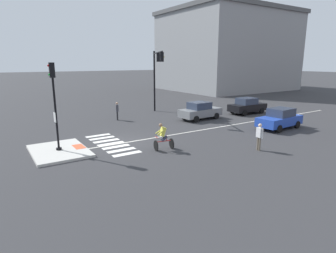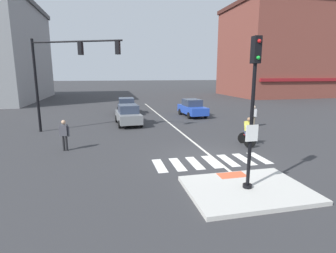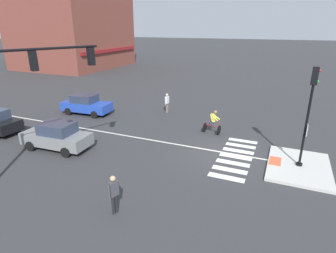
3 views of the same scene
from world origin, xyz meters
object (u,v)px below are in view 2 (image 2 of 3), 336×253
Objects in this scene: pedestrian_waiting_far_side at (254,114)px; car_grey_westbound_far at (128,115)px; signal_pole at (253,101)px; traffic_light_mast at (62,67)px; car_black_westbound_distant at (126,106)px; pedestrian_at_curb_left at (64,133)px; car_blue_eastbound_far at (192,108)px; cyclist at (247,131)px.

car_grey_westbound_far is at bearing 161.71° from pedestrian_waiting_far_side.
traffic_light_mast reaches higher than signal_pole.
traffic_light_mast is at bearing -120.11° from car_black_westbound_distant.
pedestrian_at_curb_left is 1.00× the size of pedestrian_waiting_far_side.
traffic_light_mast reaches higher than car_blue_eastbound_far.
pedestrian_waiting_far_side is at bearing 14.94° from pedestrian_at_curb_left.
pedestrian_at_curb_left is 13.70m from pedestrian_waiting_far_side.
pedestrian_waiting_far_side is at bearing -45.19° from car_black_westbound_distant.
signal_pole reaches higher than pedestrian_at_curb_left.
signal_pole is at bearing -119.01° from cyclist.
cyclist reaches higher than pedestrian_waiting_far_side.
car_black_westbound_distant is (0.28, 6.05, 0.00)m from car_grey_westbound_far.
car_blue_eastbound_far is 1.00× the size of car_grey_westbound_far.
car_black_westbound_distant is at bearing 87.36° from car_grey_westbound_far.
car_black_westbound_distant is at bearing 153.41° from car_blue_eastbound_far.
pedestrian_waiting_far_side is at bearing -18.29° from car_grey_westbound_far.
cyclist is 1.01× the size of pedestrian_waiting_far_side.
traffic_light_mast is 3.79× the size of cyclist.
car_grey_westbound_far is at bearing 127.71° from cyclist.
car_blue_eastbound_far is at bearing 78.67° from signal_pole.
car_black_westbound_distant is at bearing 112.71° from cyclist.
car_black_westbound_distant is (-6.11, 3.06, 0.00)m from car_blue_eastbound_far.
pedestrian_waiting_far_side is (9.36, -3.09, 0.17)m from car_grey_westbound_far.
traffic_light_mast is at bearing -155.00° from car_blue_eastbound_far.
car_black_westbound_distant is (4.70, 8.10, -3.70)m from traffic_light_mast.
car_grey_westbound_far is at bearing 24.89° from traffic_light_mast.
car_grey_westbound_far is 2.50× the size of cyclist.
cyclist reaches higher than car_black_westbound_distant.
signal_pole is at bearing -81.68° from car_black_westbound_distant.
cyclist is (5.85, -13.97, 0.06)m from car_black_westbound_distant.
traffic_light_mast is 10.06m from car_black_westbound_distant.
car_blue_eastbound_far is 2.51× the size of pedestrian_waiting_far_side.
pedestrian_at_curb_left is at bearing -108.13° from car_black_westbound_distant.
car_black_westbound_distant is 2.47× the size of pedestrian_at_curb_left.
pedestrian_at_curb_left is at bearing 172.60° from cyclist.
signal_pole reaches higher than car_grey_westbound_far.
pedestrian_at_curb_left is (0.55, -4.58, -3.52)m from traffic_light_mast.
traffic_light_mast reaches higher than cyclist.
cyclist is 1.01× the size of pedestrian_at_curb_left.
pedestrian_at_curb_left is (-3.87, -6.63, 0.17)m from car_grey_westbound_far.
traffic_light_mast is 14.26m from pedestrian_waiting_far_side.
cyclist is at bearing -123.83° from pedestrian_waiting_far_side.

